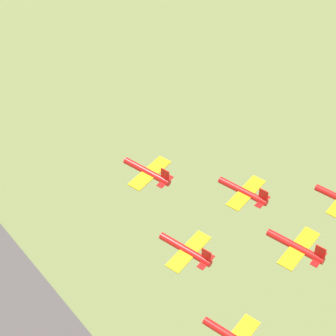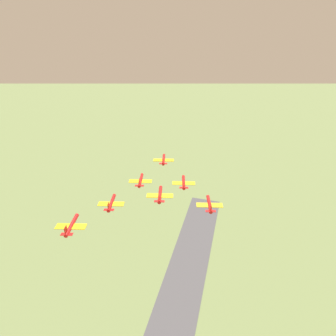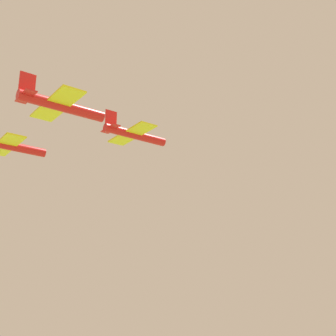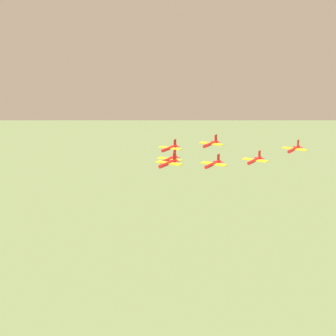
# 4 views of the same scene
# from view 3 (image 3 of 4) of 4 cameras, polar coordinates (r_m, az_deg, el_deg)

# --- Properties ---
(jet_0) EXTENTS (8.78, 8.25, 2.94)m
(jet_0) POSITION_cam_3_polar(r_m,az_deg,el_deg) (59.38, -4.28, 4.13)
(jet_0) COLOR red
(jet_1) EXTENTS (8.78, 8.25, 2.94)m
(jet_1) POSITION_cam_3_polar(r_m,az_deg,el_deg) (60.36, -18.96, 2.65)
(jet_1) COLOR red
(jet_2) EXTENTS (8.78, 8.25, 2.94)m
(jet_2) POSITION_cam_3_polar(r_m,az_deg,el_deg) (46.56, -13.15, 7.50)
(jet_2) COLOR red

